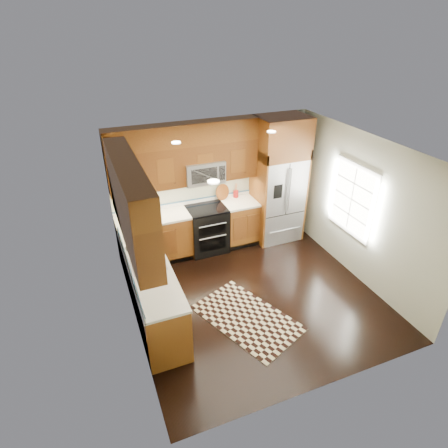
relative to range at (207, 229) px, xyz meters
name	(u,v)px	position (x,y,z in m)	size (l,w,h in m)	color
ground	(253,294)	(0.25, -1.67, -0.47)	(4.00, 4.00, 0.00)	black
wall_back	(213,183)	(0.25, 0.33, 0.83)	(4.00, 0.02, 2.60)	#B6BBA8
wall_left	(128,257)	(-1.75, -1.67, 0.83)	(0.02, 4.00, 2.60)	#B6BBA8
wall_right	(360,209)	(2.25, -1.67, 0.83)	(0.02, 4.00, 2.60)	#B6BBA8
window	(352,199)	(2.23, -1.47, 0.93)	(0.04, 1.10, 1.30)	white
base_cabinets	(170,261)	(-0.98, -0.77, -0.02)	(2.85, 3.00, 0.90)	brown
countertop	(174,233)	(-0.84, -0.65, 0.45)	(2.86, 3.01, 0.04)	white
upper_cabinets	(164,173)	(-0.90, -0.58, 1.56)	(2.85, 3.00, 1.15)	brown
range	(207,229)	(0.00, 0.00, 0.00)	(0.76, 0.67, 0.95)	black
microwave	(204,172)	(0.00, 0.13, 1.19)	(0.76, 0.40, 0.42)	#B2B2B7
refrigerator	(279,180)	(1.55, -0.04, 0.83)	(0.98, 0.75, 2.60)	#B2B2B7
sink_faucet	(146,262)	(-1.48, -1.44, 0.52)	(0.54, 0.44, 0.37)	#B2B2B7
rug	(247,318)	(-0.10, -2.15, -0.46)	(1.00, 1.67, 0.01)	black
knife_block	(150,208)	(-1.07, 0.20, 0.58)	(0.13, 0.16, 0.28)	tan
utensil_crock	(236,193)	(0.73, 0.27, 0.58)	(0.13, 0.13, 0.30)	#9E1313
cutting_board	(222,199)	(0.44, 0.27, 0.48)	(0.33, 0.33, 0.02)	brown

